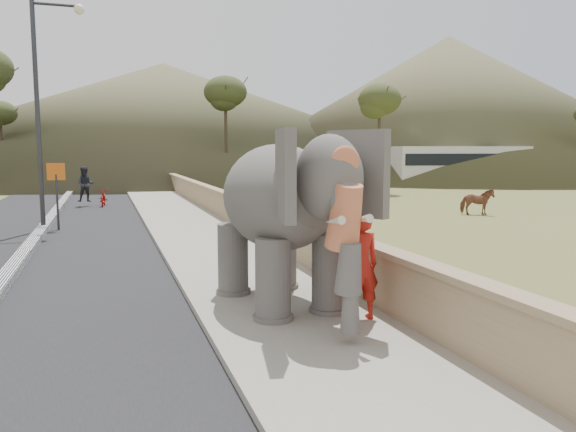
# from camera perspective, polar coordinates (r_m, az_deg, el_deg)

# --- Properties ---
(ground) EXTENTS (160.00, 160.00, 0.00)m
(ground) POSITION_cam_1_polar(r_m,az_deg,el_deg) (7.42, 6.73, -16.16)
(ground) COLOR olive
(ground) RESTS_ON ground
(road) EXTENTS (7.00, 120.00, 0.03)m
(road) POSITION_cam_1_polar(r_m,az_deg,el_deg) (16.57, -25.20, -3.83)
(road) COLOR black
(road) RESTS_ON ground
(median) EXTENTS (0.35, 120.00, 0.22)m
(median) POSITION_cam_1_polar(r_m,az_deg,el_deg) (16.55, -25.22, -3.51)
(median) COLOR black
(median) RESTS_ON ground
(walkway) EXTENTS (3.00, 120.00, 0.15)m
(walkway) POSITION_cam_1_polar(r_m,az_deg,el_deg) (16.68, -7.90, -2.97)
(walkway) COLOR #9E9687
(walkway) RESTS_ON ground
(parapet) EXTENTS (0.30, 120.00, 1.10)m
(parapet) POSITION_cam_1_polar(r_m,az_deg,el_deg) (16.97, -2.44, -1.11)
(parapet) COLOR tan
(parapet) RESTS_ON ground
(lamppost) EXTENTS (1.76, 0.36, 8.00)m
(lamppost) POSITION_cam_1_polar(r_m,az_deg,el_deg) (21.55, -23.36, 11.55)
(lamppost) COLOR #313236
(lamppost) RESTS_ON ground
(signboard) EXTENTS (0.60, 0.08, 2.40)m
(signboard) POSITION_cam_1_polar(r_m,az_deg,el_deg) (21.42, -22.46, 2.96)
(signboard) COLOR #2D2D33
(signboard) RESTS_ON ground
(cow) EXTENTS (1.52, 1.21, 1.17)m
(cow) POSITION_cam_1_polar(r_m,az_deg,el_deg) (26.00, 18.64, 1.37)
(cow) COLOR brown
(cow) RESTS_ON ground
(distant_car) EXTENTS (4.37, 2.11, 1.44)m
(distant_car) POSITION_cam_1_polar(r_m,az_deg,el_deg) (47.22, 8.56, 4.11)
(distant_car) COLOR silver
(distant_car) RESTS_ON ground
(bus_white) EXTENTS (11.22, 3.78, 3.10)m
(bus_white) POSITION_cam_1_polar(r_m,az_deg,el_deg) (46.91, 17.16, 4.88)
(bus_white) COLOR silver
(bus_white) RESTS_ON ground
(bus_orange) EXTENTS (11.11, 3.05, 3.10)m
(bus_orange) POSITION_cam_1_polar(r_m,az_deg,el_deg) (51.65, 22.99, 4.79)
(bus_orange) COLOR orange
(bus_orange) RESTS_ON ground
(hill_right) EXTENTS (56.00, 56.00, 16.00)m
(hill_right) POSITION_cam_1_polar(r_m,az_deg,el_deg) (70.18, 15.81, 10.74)
(hill_right) COLOR brown
(hill_right) RESTS_ON ground
(hill_far) EXTENTS (80.00, 80.00, 14.00)m
(hill_far) POSITION_cam_1_polar(r_m,az_deg,el_deg) (76.70, -12.45, 9.73)
(hill_far) COLOR brown
(hill_far) RESTS_ON ground
(elephant_and_man) EXTENTS (2.59, 4.35, 2.98)m
(elephant_and_man) POSITION_cam_1_polar(r_m,az_deg,el_deg) (9.93, -0.89, -0.47)
(elephant_and_man) COLOR #66615C
(elephant_and_man) RESTS_ON ground
(motorcyclist) EXTENTS (1.66, 1.78, 2.02)m
(motorcyclist) POSITION_cam_1_polar(r_m,az_deg,el_deg) (29.87, -19.08, 2.45)
(motorcyclist) COLOR maroon
(motorcyclist) RESTS_ON ground
(trees) EXTENTS (47.54, 40.73, 9.69)m
(trees) POSITION_cam_1_polar(r_m,az_deg,el_deg) (34.95, -13.88, 8.47)
(trees) COLOR #473828
(trees) RESTS_ON ground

